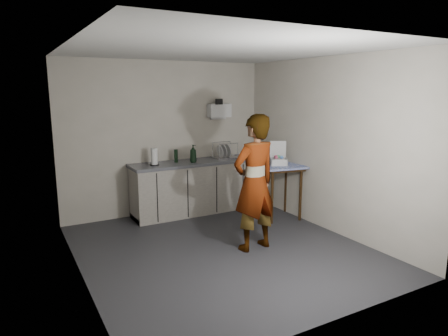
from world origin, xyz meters
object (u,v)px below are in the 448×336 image
soap_bottle (193,154)px  dish_rack (225,155)px  side_table (280,172)px  dark_bottle (176,156)px  standing_man (255,183)px  paper_towel (154,157)px  kitchen_counter (195,188)px  soda_can (193,157)px  bakery_box (278,160)px

soap_bottle → dish_rack: size_ratio=0.74×
side_table → soap_bottle: size_ratio=3.00×
dark_bottle → standing_man: bearing=-80.7°
standing_man → paper_towel: bearing=-75.6°
side_table → kitchen_counter: bearing=149.0°
standing_man → kitchen_counter: bearing=-97.3°
standing_man → soda_can: (-0.00, 1.92, 0.07)m
standing_man → soap_bottle: 1.78m
kitchen_counter → dish_rack: 0.81m
side_table → dark_bottle: (-1.43, 1.01, 0.23)m
dark_bottle → paper_towel: 0.42m
side_table → dark_bottle: size_ratio=4.13×
soda_can → paper_towel: bearing=-175.2°
soap_bottle → soda_can: soap_bottle is taller
paper_towel → bakery_box: (1.82, -0.91, -0.05)m
dark_bottle → dish_rack: (0.92, -0.04, -0.04)m
side_table → paper_towel: (-1.84, 0.93, 0.25)m
soda_can → dark_bottle: (-0.31, 0.02, 0.04)m
kitchen_counter → bakery_box: (1.08, -0.94, 0.56)m
side_table → soda_can: (-1.11, 0.99, 0.19)m
soap_bottle → side_table: bearing=-35.9°
kitchen_counter → soda_can: (-0.01, 0.04, 0.55)m
side_table → paper_towel: 2.07m
kitchen_counter → bakery_box: bearing=-40.8°
soap_bottle → soda_can: (0.07, 0.14, -0.08)m
bakery_box → dish_rack: bearing=147.0°
soda_can → soap_bottle: bearing=-115.5°
soda_can → bakery_box: 1.46m
kitchen_counter → paper_towel: bearing=-178.1°
kitchen_counter → paper_towel: 0.96m
dark_bottle → paper_towel: bearing=-169.4°
soap_bottle → paper_towel: soap_bottle is taller
soap_bottle → dark_bottle: soap_bottle is taller
soda_can → bakery_box: bakery_box is taller
standing_man → paper_towel: 2.00m
dark_bottle → bakery_box: 1.72m
side_table → dish_rack: (-0.50, 0.97, 0.19)m
soda_can → dish_rack: dish_rack is taller
dish_rack → bakery_box: bakery_box is taller
dish_rack → soap_bottle: bearing=-169.7°
soap_bottle → bakery_box: (1.16, -0.83, -0.07)m
kitchen_counter → standing_man: bearing=-90.3°
dark_bottle → dish_rack: bearing=-2.2°
kitchen_counter → bakery_box: bakery_box is taller
soap_bottle → bakery_box: bakery_box is taller
dark_bottle → bakery_box: bakery_box is taller
side_table → paper_towel: paper_towel is taller
side_table → soda_can: size_ratio=6.71×
soap_bottle → paper_towel: size_ratio=1.09×
kitchen_counter → dark_bottle: 0.68m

